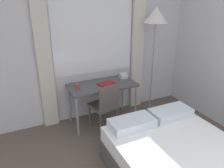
{
  "coord_description": "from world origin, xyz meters",
  "views": [
    {
      "loc": [
        -1.26,
        -0.21,
        2.16
      ],
      "look_at": [
        0.07,
        2.61,
        0.89
      ],
      "focal_mm": 35.0,
      "sensor_mm": 36.0,
      "label": 1
    }
  ],
  "objects_px": {
    "telephone": "(123,76)",
    "mug": "(78,86)",
    "standing_lamp": "(156,21)",
    "book": "(107,84)",
    "desk": "(102,88)",
    "desk_chair": "(105,104)"
  },
  "relations": [
    {
      "from": "telephone",
      "to": "mug",
      "type": "height_order",
      "value": "telephone"
    },
    {
      "from": "standing_lamp",
      "to": "mug",
      "type": "distance_m",
      "value": 1.78
    },
    {
      "from": "book",
      "to": "mug",
      "type": "height_order",
      "value": "mug"
    },
    {
      "from": "desk",
      "to": "book",
      "type": "relative_size",
      "value": 3.6
    },
    {
      "from": "desk",
      "to": "book",
      "type": "distance_m",
      "value": 0.11
    },
    {
      "from": "desk_chair",
      "to": "telephone",
      "type": "height_order",
      "value": "desk_chair"
    },
    {
      "from": "desk",
      "to": "telephone",
      "type": "distance_m",
      "value": 0.5
    },
    {
      "from": "standing_lamp",
      "to": "telephone",
      "type": "xyz_separation_m",
      "value": [
        -0.58,
        0.09,
        -0.96
      ]
    },
    {
      "from": "desk",
      "to": "desk_chair",
      "type": "bearing_deg",
      "value": -102.22
    },
    {
      "from": "desk_chair",
      "to": "telephone",
      "type": "distance_m",
      "value": 0.71
    },
    {
      "from": "mug",
      "to": "telephone",
      "type": "bearing_deg",
      "value": 8.89
    },
    {
      "from": "standing_lamp",
      "to": "mug",
      "type": "height_order",
      "value": "standing_lamp"
    },
    {
      "from": "desk",
      "to": "desk_chair",
      "type": "relative_size",
      "value": 1.37
    },
    {
      "from": "mug",
      "to": "desk_chair",
      "type": "bearing_deg",
      "value": -31.39
    },
    {
      "from": "desk_chair",
      "to": "mug",
      "type": "relative_size",
      "value": 9.81
    },
    {
      "from": "book",
      "to": "mug",
      "type": "relative_size",
      "value": 3.73
    },
    {
      "from": "book",
      "to": "desk_chair",
      "type": "bearing_deg",
      "value": -120.27
    },
    {
      "from": "desk",
      "to": "telephone",
      "type": "xyz_separation_m",
      "value": [
        0.47,
        0.12,
        0.1
      ]
    },
    {
      "from": "telephone",
      "to": "book",
      "type": "xyz_separation_m",
      "value": [
        -0.4,
        -0.17,
        -0.03
      ]
    },
    {
      "from": "desk",
      "to": "standing_lamp",
      "type": "distance_m",
      "value": 1.5
    },
    {
      "from": "telephone",
      "to": "standing_lamp",
      "type": "bearing_deg",
      "value": -8.3
    },
    {
      "from": "book",
      "to": "mug",
      "type": "bearing_deg",
      "value": 177.16
    }
  ]
}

